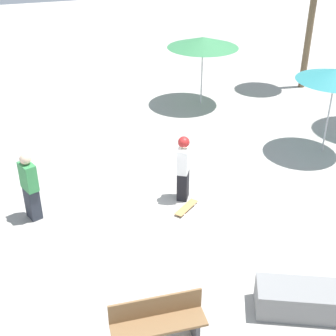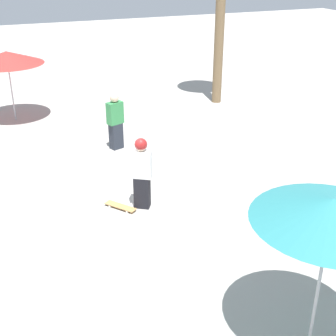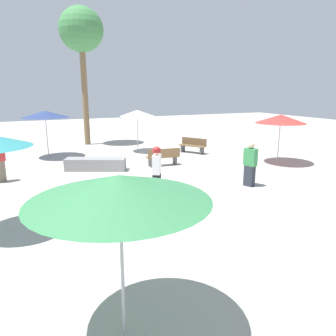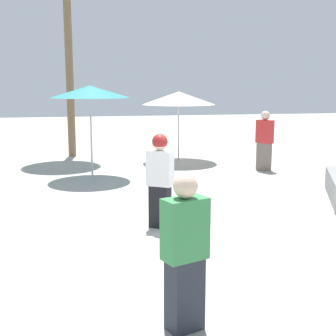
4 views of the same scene
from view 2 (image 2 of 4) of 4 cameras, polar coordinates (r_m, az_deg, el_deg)
ground_plane at (r=11.03m, az=-8.09°, el=-4.92°), size 60.00×60.00×0.00m
skater_main at (r=10.59m, az=-3.24°, el=-0.36°), size 0.46×0.52×1.72m
skateboard at (r=10.96m, az=-5.83°, el=-4.66°), size 0.76×0.64×0.07m
shade_umbrella_teal at (r=6.56m, az=19.33°, el=-4.86°), size 2.17×2.17×2.55m
shade_umbrella_red at (r=16.82m, az=-19.06°, el=12.61°), size 2.41×2.41×2.39m
bystander_far at (r=13.93m, az=-6.43°, el=5.65°), size 0.40×0.52×1.70m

